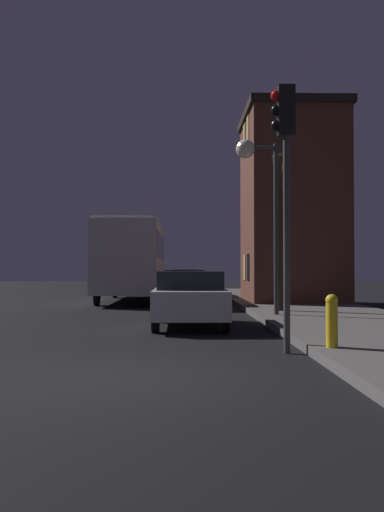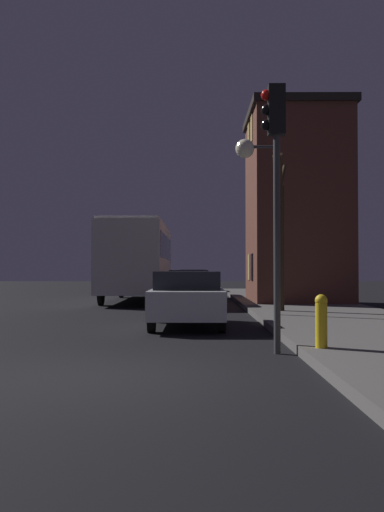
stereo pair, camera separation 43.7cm
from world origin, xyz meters
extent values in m
plane|color=black|center=(0.00, 0.00, 0.00)|extent=(120.00, 120.00, 0.00)
cube|color=brown|center=(5.46, 15.73, 4.02)|extent=(3.81, 4.97, 7.68)
cube|color=black|center=(5.46, 15.73, 8.01)|extent=(4.05, 5.21, 0.30)
cube|color=black|center=(3.53, 15.07, 1.58)|extent=(0.03, 0.70, 1.10)
cube|color=#F2D172|center=(3.53, 16.40, 1.58)|extent=(0.03, 0.70, 1.10)
cube|color=#F2D172|center=(3.53, 15.07, 7.26)|extent=(0.03, 0.70, 1.10)
cube|color=#F2D172|center=(3.53, 16.40, 7.26)|extent=(0.03, 0.70, 1.10)
cylinder|color=#38383A|center=(3.59, 8.43, 2.68)|extent=(0.14, 0.14, 5.00)
cylinder|color=#38383A|center=(3.14, 8.43, 5.08)|extent=(0.90, 0.09, 0.09)
sphere|color=#F4EAC6|center=(2.69, 8.43, 5.03)|extent=(0.55, 0.55, 0.55)
cylinder|color=#38383A|center=(2.71, 1.99, 1.95)|extent=(0.12, 0.12, 3.91)
cube|color=black|center=(2.71, 1.99, 4.36)|extent=(0.30, 0.24, 0.90)
sphere|color=red|center=(2.53, 1.99, 4.63)|extent=(0.20, 0.20, 0.20)
sphere|color=black|center=(2.53, 1.99, 4.36)|extent=(0.20, 0.20, 0.20)
sphere|color=black|center=(2.53, 1.99, 4.09)|extent=(0.20, 0.20, 0.20)
cylinder|color=#382819|center=(3.95, 10.03, 2.16)|extent=(0.25, 0.25, 3.97)
cylinder|color=#382819|center=(3.89, 9.54, 4.57)|extent=(0.27, 1.07, 0.95)
cylinder|color=#382819|center=(4.07, 10.34, 4.53)|extent=(0.39, 0.76, 0.85)
cylinder|color=#382819|center=(3.80, 9.60, 4.56)|extent=(0.44, 0.96, 0.91)
cube|color=beige|center=(-1.43, 18.31, 1.96)|extent=(2.60, 9.76, 2.96)
cube|color=black|center=(-1.43, 18.31, 2.49)|extent=(2.62, 8.98, 1.07)
cube|color=#B2B2B2|center=(-1.43, 18.31, 3.50)|extent=(2.47, 9.27, 0.12)
cylinder|color=black|center=(-0.22, 21.49, 0.48)|extent=(0.18, 0.96, 0.96)
cylinder|color=black|center=(-2.64, 21.49, 0.48)|extent=(0.18, 0.96, 0.96)
cylinder|color=black|center=(-0.22, 15.14, 0.48)|extent=(0.18, 0.96, 0.96)
cylinder|color=black|center=(-2.64, 15.14, 0.48)|extent=(0.18, 0.96, 0.96)
cube|color=#B7BABF|center=(1.04, 6.62, 0.65)|extent=(1.83, 4.06, 0.69)
cube|color=black|center=(1.04, 6.42, 1.22)|extent=(1.61, 2.11, 0.45)
cylinder|color=black|center=(1.86, 7.94, 0.30)|extent=(0.18, 0.61, 0.61)
cylinder|color=black|center=(0.21, 7.94, 0.30)|extent=(0.18, 0.61, 0.61)
cylinder|color=black|center=(1.86, 5.30, 0.30)|extent=(0.18, 0.61, 0.61)
cylinder|color=black|center=(0.21, 5.30, 0.30)|extent=(0.18, 0.61, 0.61)
cube|color=black|center=(0.95, 16.16, 0.58)|extent=(1.81, 4.48, 0.57)
cube|color=black|center=(0.95, 15.94, 1.16)|extent=(1.60, 2.33, 0.59)
cylinder|color=black|center=(1.77, 17.62, 0.29)|extent=(0.18, 0.59, 0.59)
cylinder|color=black|center=(0.13, 17.62, 0.29)|extent=(0.18, 0.59, 0.59)
cylinder|color=black|center=(1.77, 14.70, 0.29)|extent=(0.18, 0.59, 0.59)
cylinder|color=black|center=(0.13, 14.70, 0.29)|extent=(0.18, 0.59, 0.59)
cube|color=beige|center=(1.04, 26.37, 0.61)|extent=(1.73, 4.30, 0.56)
cube|color=black|center=(1.04, 26.16, 1.18)|extent=(1.52, 2.24, 0.56)
cylinder|color=black|center=(1.81, 27.77, 0.33)|extent=(0.18, 0.66, 0.66)
cylinder|color=black|center=(0.26, 27.77, 0.33)|extent=(0.18, 0.66, 0.66)
cylinder|color=black|center=(1.81, 24.97, 0.33)|extent=(0.18, 0.66, 0.66)
cylinder|color=black|center=(0.26, 24.97, 0.33)|extent=(0.18, 0.66, 0.66)
cylinder|color=gold|center=(3.38, 1.48, 0.55)|extent=(0.20, 0.20, 0.75)
sphere|color=gold|center=(3.38, 1.48, 0.98)|extent=(0.21, 0.21, 0.21)
camera|label=1|loc=(0.83, -8.17, 1.51)|focal=40.00mm
camera|label=2|loc=(1.27, -8.17, 1.51)|focal=40.00mm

